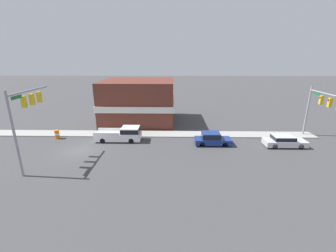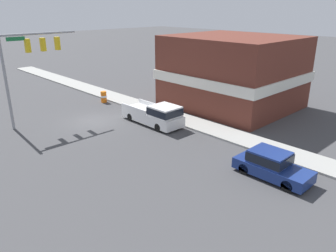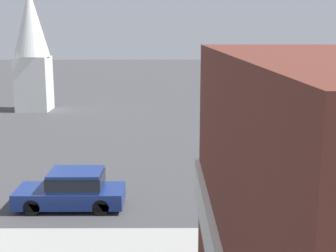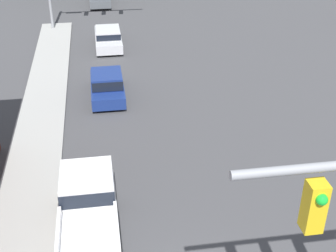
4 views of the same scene
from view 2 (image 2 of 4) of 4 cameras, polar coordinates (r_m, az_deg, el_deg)
The scene contains 7 objects.
ground_plane at distance 28.90m, azimuth -12.75°, elevation 0.83°, with size 200.00×200.00×0.00m, color #424244.
sidewalk_curb at distance 32.00m, azimuth -4.05°, elevation 3.31°, with size 2.40×60.00×0.14m.
near_signal_assembly at distance 28.54m, azimuth -23.12°, elevation 11.26°, with size 6.23×0.49×7.78m.
car_lead at distance 19.78m, azimuth 17.53°, elevation -6.34°, with size 1.84×4.34×1.57m.
pickup_truck_parked at distance 27.05m, azimuth -2.05°, elevation 2.02°, with size 2.06×5.74×1.83m.
construction_barrel at distance 34.26m, azimuth -11.13°, elevation 5.00°, with size 0.60×0.60×1.15m.
corner_brick_building at distance 32.58m, azimuth 11.19°, elevation 9.18°, with size 10.37×11.45×6.73m.
Camera 2 is at (13.79, 23.63, 9.32)m, focal length 35.00 mm.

